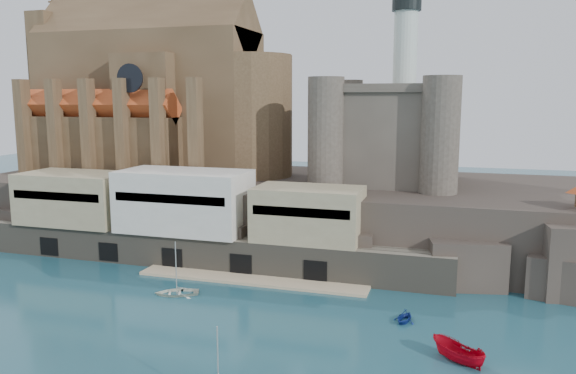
# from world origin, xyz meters

# --- Properties ---
(ground) EXTENTS (300.00, 300.00, 0.00)m
(ground) POSITION_xyz_m (0.00, 0.00, 0.00)
(ground) COLOR #194553
(ground) RESTS_ON ground
(promontory) EXTENTS (100.00, 36.00, 10.00)m
(promontory) POSITION_xyz_m (-0.19, 39.37, 4.92)
(promontory) COLOR #2B2420
(promontory) RESTS_ON ground
(quay) EXTENTS (70.00, 12.00, 13.05)m
(quay) POSITION_xyz_m (-10.19, 23.07, 6.07)
(quay) COLOR #686153
(quay) RESTS_ON ground
(church) EXTENTS (47.00, 25.93, 30.51)m
(church) POSITION_xyz_m (-24.13, 41.85, 22.13)
(church) COLOR #4E3A24
(church) RESTS_ON promontory
(castle_keep) EXTENTS (21.20, 21.20, 29.30)m
(castle_keep) POSITION_xyz_m (16.08, 41.08, 18.31)
(castle_keep) COLOR #484239
(castle_keep) RESTS_ON promontory
(boat_5) EXTENTS (2.85, 2.84, 5.35)m
(boat_5) POSITION_xyz_m (27.24, 2.62, 0.00)
(boat_5) COLOR #B30416
(boat_5) RESTS_ON ground
(boat_6) EXTENTS (2.47, 3.83, 5.19)m
(boat_6) POSITION_xyz_m (-4.72, 10.79, 0.00)
(boat_6) COLOR white
(boat_6) RESTS_ON ground
(boat_7) EXTENTS (3.04, 2.31, 3.12)m
(boat_7) POSITION_xyz_m (21.88, 10.32, 0.00)
(boat_7) COLOR navy
(boat_7) RESTS_ON ground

